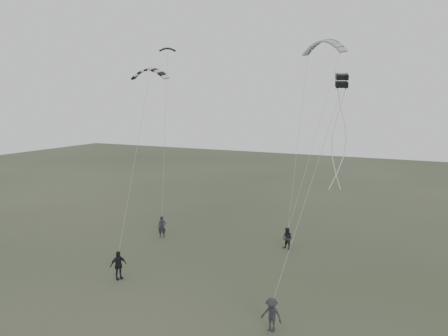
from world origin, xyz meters
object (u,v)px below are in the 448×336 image
at_px(flyer_far, 271,315).
at_px(kite_box, 342,81).
at_px(flyer_center, 118,265).
at_px(kite_striped, 149,69).
at_px(kite_pale_large, 324,41).
at_px(kite_dark_small, 167,48).
at_px(flyer_left, 162,227).
at_px(flyer_right, 287,239).

bearing_deg(flyer_far, kite_box, 81.49).
bearing_deg(flyer_center, kite_striped, 40.71).
xyz_separation_m(flyer_center, kite_box, (13.16, 4.75, 11.92)).
bearing_deg(flyer_far, flyer_center, 177.52).
relative_size(kite_pale_large, kite_box, 5.62).
relative_size(kite_pale_large, kite_striped, 1.39).
height_order(kite_striped, kite_box, kite_striped).
relative_size(kite_dark_small, kite_striped, 0.48).
xyz_separation_m(flyer_left, flyer_right, (10.71, 1.77, -0.05)).
relative_size(flyer_center, kite_box, 2.61).
bearing_deg(kite_box, kite_dark_small, 138.51).
relative_size(flyer_center, kite_pale_large, 0.46).
height_order(flyer_left, kite_box, kite_box).
distance_m(flyer_left, kite_striped, 13.36).
relative_size(flyer_left, flyer_far, 1.04).
height_order(flyer_left, flyer_center, flyer_center).
distance_m(flyer_far, kite_box, 13.80).
height_order(kite_dark_small, kite_striped, kite_dark_small).
relative_size(flyer_center, kite_dark_small, 1.34).
bearing_deg(flyer_center, flyer_left, 40.92).
relative_size(kite_dark_small, kite_box, 1.95).
xyz_separation_m(flyer_far, kite_striped, (-13.18, 8.49, 13.21)).
distance_m(flyer_right, kite_pale_large, 17.29).
relative_size(flyer_left, kite_striped, 0.62).
distance_m(kite_dark_small, kite_pale_large, 13.63).
height_order(flyer_left, kite_pale_large, kite_pale_large).
relative_size(flyer_right, kite_box, 2.38).
relative_size(flyer_right, kite_striped, 0.59).
relative_size(flyer_right, flyer_center, 0.91).
bearing_deg(flyer_far, flyer_left, 149.13).
xyz_separation_m(flyer_right, kite_pale_large, (0.83, 6.60, 15.96)).
bearing_deg(kite_box, flyer_left, 146.39).
relative_size(flyer_left, kite_pale_large, 0.45).
relative_size(flyer_center, kite_striped, 0.65).
bearing_deg(flyer_left, kite_box, -42.15).
distance_m(kite_dark_small, kite_box, 18.11).
xyz_separation_m(flyer_left, kite_box, (15.59, -4.03, 11.96)).
height_order(kite_dark_small, kite_box, kite_dark_small).
height_order(flyer_right, flyer_center, flyer_center).
height_order(flyer_far, kite_dark_small, kite_dark_small).
bearing_deg(flyer_left, kite_dark_small, 79.99).
bearing_deg(flyer_center, kite_dark_small, 41.45).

